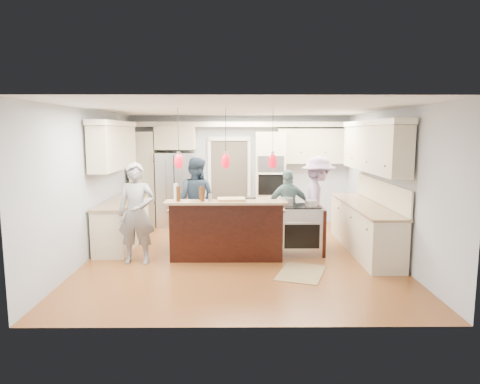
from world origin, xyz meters
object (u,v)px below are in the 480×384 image
object	(u,v)px
refrigerator	(176,189)
kitchen_island	(227,229)
person_far_left	(196,199)
island_range	(301,229)
person_bar_end	(137,213)

from	to	relation	value
refrigerator	kitchen_island	bearing A→B (deg)	-63.13
person_far_left	island_range	bearing A→B (deg)	171.43
refrigerator	island_range	distance (m)	3.71
kitchen_island	person_bar_end	size ratio (longest dim) A/B	1.18
refrigerator	kitchen_island	world-z (taller)	refrigerator
kitchen_island	person_far_left	bearing A→B (deg)	122.79
island_range	person_bar_end	world-z (taller)	person_bar_end
refrigerator	person_far_left	size ratio (longest dim) A/B	1.02
refrigerator	person_far_left	bearing A→B (deg)	-67.75
refrigerator	person_bar_end	size ratio (longest dim) A/B	1.01
refrigerator	kitchen_island	distance (m)	2.91
island_range	person_far_left	xyz separation A→B (m)	(-2.10, 0.99, 0.43)
kitchen_island	person_far_left	distance (m)	1.33
refrigerator	person_far_left	distance (m)	1.62
refrigerator	kitchen_island	xyz separation A→B (m)	(1.30, -2.57, -0.42)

